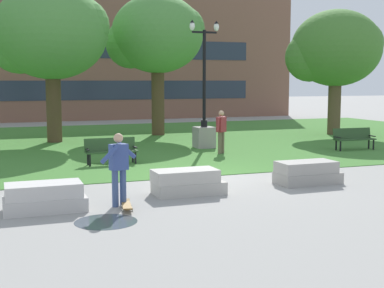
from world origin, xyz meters
name	(u,v)px	position (x,y,z in m)	size (l,w,h in m)	color
ground_plane	(203,177)	(0.00, 0.00, 0.00)	(140.00, 140.00, 0.00)	gray
grass_lawn	(126,141)	(0.00, 10.00, 0.01)	(40.00, 20.00, 0.02)	#3D752D
concrete_block_center	(44,198)	(-4.88, -2.76, 0.31)	(1.80, 0.90, 0.64)	#BCB7B2
concrete_block_left	(187,182)	(-1.27, -2.15, 0.31)	(1.83, 0.90, 0.64)	#B2ADA3
concrete_block_right	(307,173)	(2.40, -2.01, 0.31)	(1.80, 0.90, 0.64)	#9E9991
person_skateboarder	(119,165)	(-3.21, -2.87, 0.97)	(1.00, 0.74, 1.71)	#384C7A
skateboard	(127,205)	(-3.12, -3.21, 0.09)	(0.36, 1.04, 0.14)	olive
puddle	(106,222)	(-3.78, -4.14, 0.00)	(1.31, 1.31, 0.01)	#47515B
park_bench_near_left	(354,137)	(8.24, 3.66, 0.54)	(1.82, 0.61, 0.90)	#284723
park_bench_near_right	(111,149)	(-2.11, 3.35, 0.54)	(1.82, 0.60, 0.90)	#284723
lamp_post_right	(204,123)	(2.60, 6.47, 1.11)	(1.32, 0.80, 5.42)	gray
tree_far_right	(156,36)	(2.24, 12.42, 5.24)	(5.04, 4.80, 7.35)	#4C3823
tree_far_left	(50,33)	(-3.31, 10.94, 5.07)	(5.44, 5.18, 7.34)	#4C3823
tree_near_left	(335,50)	(11.20, 9.40, 4.54)	(4.98, 4.75, 6.62)	brown
person_bystander_near_lawn	(221,129)	(2.56, 4.51, 0.98)	(0.64, 0.57, 1.71)	brown
building_facade_distant	(94,54)	(1.11, 24.50, 4.82)	(31.95, 1.03, 9.65)	brown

